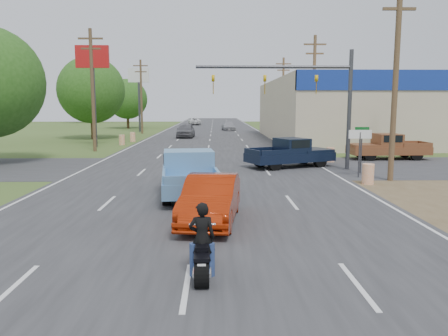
{
  "coord_description": "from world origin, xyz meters",
  "views": [
    {
      "loc": [
        0.61,
        -8.69,
        3.75
      ],
      "look_at": [
        0.96,
        8.61,
        1.3
      ],
      "focal_mm": 35.0,
      "sensor_mm": 36.0,
      "label": 1
    }
  ],
  "objects_px": {
    "blue_pickup": "(189,173)",
    "brown_pickup": "(386,146)",
    "motorcycle": "(202,258)",
    "rider": "(202,242)",
    "navy_pickup": "(292,153)",
    "distant_car_grey": "(186,131)",
    "distant_car_white": "(194,121)",
    "distant_car_silver": "(229,126)",
    "red_convertible": "(211,200)"
  },
  "relations": [
    {
      "from": "distant_car_grey",
      "to": "distant_car_white",
      "type": "xyz_separation_m",
      "value": [
        -0.65,
        35.74,
        -0.13
      ]
    },
    {
      "from": "rider",
      "to": "navy_pickup",
      "type": "relative_size",
      "value": 0.27
    },
    {
      "from": "distant_car_silver",
      "to": "distant_car_white",
      "type": "height_order",
      "value": "distant_car_white"
    },
    {
      "from": "navy_pickup",
      "to": "distant_car_silver",
      "type": "xyz_separation_m",
      "value": [
        -2.67,
        41.49,
        -0.24
      ]
    },
    {
      "from": "red_convertible",
      "to": "distant_car_grey",
      "type": "bearing_deg",
      "value": 102.01
    },
    {
      "from": "distant_car_grey",
      "to": "rider",
      "type": "bearing_deg",
      "value": -84.21
    },
    {
      "from": "red_convertible",
      "to": "distant_car_white",
      "type": "distance_m",
      "value": 74.79
    },
    {
      "from": "distant_car_grey",
      "to": "distant_car_white",
      "type": "distance_m",
      "value": 35.74
    },
    {
      "from": "red_convertible",
      "to": "blue_pickup",
      "type": "xyz_separation_m",
      "value": [
        -0.98,
        4.44,
        0.21
      ]
    },
    {
      "from": "navy_pickup",
      "to": "distant_car_white",
      "type": "bearing_deg",
      "value": 164.46
    },
    {
      "from": "motorcycle",
      "to": "blue_pickup",
      "type": "height_order",
      "value": "blue_pickup"
    },
    {
      "from": "red_convertible",
      "to": "blue_pickup",
      "type": "distance_m",
      "value": 4.55
    },
    {
      "from": "blue_pickup",
      "to": "motorcycle",
      "type": "bearing_deg",
      "value": -90.86
    },
    {
      "from": "brown_pickup",
      "to": "distant_car_grey",
      "type": "relative_size",
      "value": 1.12
    },
    {
      "from": "distant_car_white",
      "to": "blue_pickup",
      "type": "bearing_deg",
      "value": 86.93
    },
    {
      "from": "distant_car_grey",
      "to": "distant_car_white",
      "type": "bearing_deg",
      "value": 92.55
    },
    {
      "from": "red_convertible",
      "to": "distant_car_white",
      "type": "relative_size",
      "value": 0.89
    },
    {
      "from": "blue_pickup",
      "to": "navy_pickup",
      "type": "distance_m",
      "value": 10.32
    },
    {
      "from": "blue_pickup",
      "to": "brown_pickup",
      "type": "height_order",
      "value": "blue_pickup"
    },
    {
      "from": "motorcycle",
      "to": "blue_pickup",
      "type": "bearing_deg",
      "value": 94.28
    },
    {
      "from": "distant_car_silver",
      "to": "motorcycle",
      "type": "bearing_deg",
      "value": -97.63
    },
    {
      "from": "distant_car_white",
      "to": "navy_pickup",
      "type": "bearing_deg",
      "value": 92.67
    },
    {
      "from": "red_convertible",
      "to": "navy_pickup",
      "type": "bearing_deg",
      "value": 76.27
    },
    {
      "from": "red_convertible",
      "to": "motorcycle",
      "type": "xyz_separation_m",
      "value": [
        -0.15,
        -4.65,
        -0.3
      ]
    },
    {
      "from": "brown_pickup",
      "to": "distant_car_white",
      "type": "xyz_separation_m",
      "value": [
        -16.39,
        57.85,
        -0.2
      ]
    },
    {
      "from": "distant_car_silver",
      "to": "brown_pickup",
      "type": "bearing_deg",
      "value": -80.28
    },
    {
      "from": "blue_pickup",
      "to": "rider",
      "type": "bearing_deg",
      "value": -90.84
    },
    {
      "from": "blue_pickup",
      "to": "distant_car_white",
      "type": "bearing_deg",
      "value": 86.43
    },
    {
      "from": "blue_pickup",
      "to": "brown_pickup",
      "type": "xyz_separation_m",
      "value": [
        13.31,
        12.39,
        -0.05
      ]
    },
    {
      "from": "motorcycle",
      "to": "distant_car_silver",
      "type": "distance_m",
      "value": 59.11
    },
    {
      "from": "blue_pickup",
      "to": "distant_car_white",
      "type": "xyz_separation_m",
      "value": [
        -3.08,
        70.24,
        -0.25
      ]
    },
    {
      "from": "distant_car_silver",
      "to": "distant_car_grey",
      "type": "bearing_deg",
      "value": -115.34
    },
    {
      "from": "rider",
      "to": "distant_car_silver",
      "type": "bearing_deg",
      "value": -93.25
    },
    {
      "from": "rider",
      "to": "distant_car_white",
      "type": "relative_size",
      "value": 0.31
    },
    {
      "from": "rider",
      "to": "distant_car_silver",
      "type": "distance_m",
      "value": 59.06
    },
    {
      "from": "motorcycle",
      "to": "rider",
      "type": "bearing_deg",
      "value": 90.0
    },
    {
      "from": "blue_pickup",
      "to": "red_convertible",
      "type": "bearing_deg",
      "value": -83.64
    },
    {
      "from": "brown_pickup",
      "to": "navy_pickup",
      "type": "bearing_deg",
      "value": 115.79
    },
    {
      "from": "navy_pickup",
      "to": "distant_car_white",
      "type": "distance_m",
      "value": 62.39
    },
    {
      "from": "distant_car_grey",
      "to": "distant_car_silver",
      "type": "distance_m",
      "value": 16.47
    },
    {
      "from": "distant_car_white",
      "to": "brown_pickup",
      "type": "bearing_deg",
      "value": 100.24
    },
    {
      "from": "navy_pickup",
      "to": "brown_pickup",
      "type": "distance_m",
      "value": 8.39
    },
    {
      "from": "brown_pickup",
      "to": "distant_car_white",
      "type": "height_order",
      "value": "brown_pickup"
    },
    {
      "from": "motorcycle",
      "to": "brown_pickup",
      "type": "height_order",
      "value": "brown_pickup"
    },
    {
      "from": "blue_pickup",
      "to": "distant_car_silver",
      "type": "distance_m",
      "value": 50.08
    },
    {
      "from": "navy_pickup",
      "to": "blue_pickup",
      "type": "bearing_deg",
      "value": -58.47
    },
    {
      "from": "distant_car_white",
      "to": "motorcycle",
      "type": "bearing_deg",
      "value": 87.24
    },
    {
      "from": "rider",
      "to": "navy_pickup",
      "type": "distance_m",
      "value": 18.24
    },
    {
      "from": "motorcycle",
      "to": "distant_car_silver",
      "type": "relative_size",
      "value": 0.44
    },
    {
      "from": "red_convertible",
      "to": "distant_car_white",
      "type": "xyz_separation_m",
      "value": [
        -4.06,
        74.68,
        -0.04
      ]
    }
  ]
}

